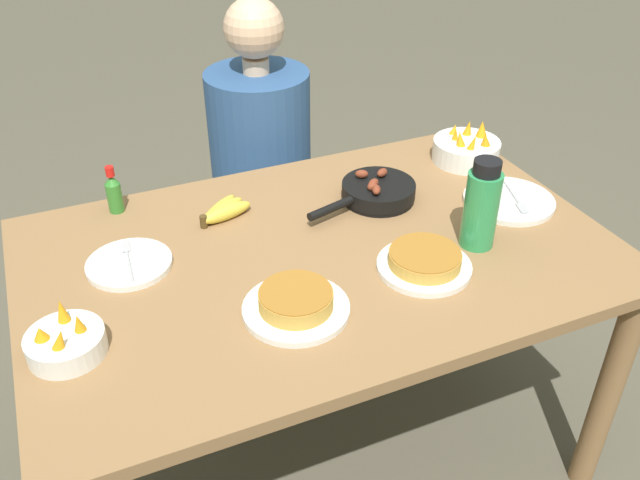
{
  "coord_description": "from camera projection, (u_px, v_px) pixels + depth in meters",
  "views": [
    {
      "loc": [
        -0.57,
        -1.31,
        1.77
      ],
      "look_at": [
        0.0,
        0.0,
        0.8
      ],
      "focal_mm": 38.0,
      "sensor_mm": 36.0,
      "label": 1
    }
  ],
  "objects": [
    {
      "name": "person_figure",
      "position": [
        263.0,
        196.0,
        2.51
      ],
      "size": [
        0.39,
        0.39,
        1.22
      ],
      "color": "black",
      "rests_on": "ground_plane"
    },
    {
      "name": "ground_plane",
      "position": [
        320.0,
        447.0,
        2.17
      ],
      "size": [
        14.0,
        14.0,
        0.0
      ],
      "primitive_type": "plane",
      "color": "#565142"
    },
    {
      "name": "frittata_plate_side",
      "position": [
        424.0,
        262.0,
        1.66
      ],
      "size": [
        0.23,
        0.23,
        0.05
      ],
      "color": "white",
      "rests_on": "dining_table"
    },
    {
      "name": "dining_table",
      "position": [
        320.0,
        282.0,
        1.8
      ],
      "size": [
        1.5,
        0.96,
        0.77
      ],
      "color": "olive",
      "rests_on": "ground_plane"
    },
    {
      "name": "water_bottle",
      "position": [
        481.0,
        206.0,
        1.7
      ],
      "size": [
        0.09,
        0.09,
        0.24
      ],
      "color": "#2D9351",
      "rests_on": "dining_table"
    },
    {
      "name": "fruit_bowl_citrus",
      "position": [
        65.0,
        342.0,
        1.41
      ],
      "size": [
        0.16,
        0.16,
        0.1
      ],
      "color": "white",
      "rests_on": "dining_table"
    },
    {
      "name": "frittata_plate_center",
      "position": [
        296.0,
        303.0,
        1.52
      ],
      "size": [
        0.24,
        0.24,
        0.06
      ],
      "color": "white",
      "rests_on": "dining_table"
    },
    {
      "name": "hot_sauce_bottle",
      "position": [
        114.0,
        192.0,
        1.86
      ],
      "size": [
        0.04,
        0.04,
        0.14
      ],
      "color": "#337F2D",
      "rests_on": "dining_table"
    },
    {
      "name": "banana_bunch",
      "position": [
        222.0,
        211.0,
        1.86
      ],
      "size": [
        0.17,
        0.14,
        0.04
      ],
      "color": "gold",
      "rests_on": "dining_table"
    },
    {
      "name": "skillet",
      "position": [
        377.0,
        191.0,
        1.93
      ],
      "size": [
        0.35,
        0.21,
        0.08
      ],
      "rotation": [
        0.0,
        0.0,
        3.41
      ],
      "color": "black",
      "rests_on": "dining_table"
    },
    {
      "name": "empty_plate_near_front",
      "position": [
        129.0,
        264.0,
        1.67
      ],
      "size": [
        0.21,
        0.21,
        0.02
      ],
      "color": "white",
      "rests_on": "dining_table"
    },
    {
      "name": "empty_plate_far_left",
      "position": [
        508.0,
        200.0,
        1.93
      ],
      "size": [
        0.26,
        0.26,
        0.02
      ],
      "color": "white",
      "rests_on": "dining_table"
    },
    {
      "name": "fruit_bowl_mango",
      "position": [
        467.0,
        149.0,
        2.13
      ],
      "size": [
        0.21,
        0.21,
        0.12
      ],
      "color": "white",
      "rests_on": "dining_table"
    }
  ]
}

